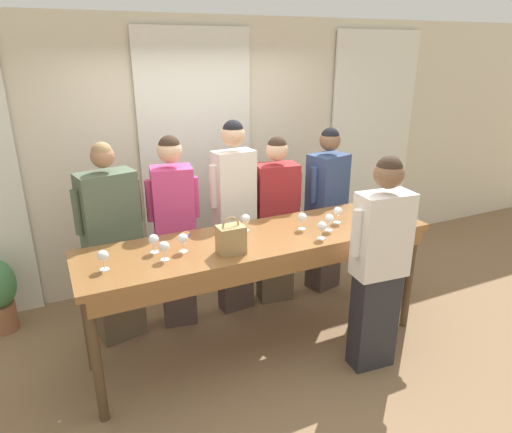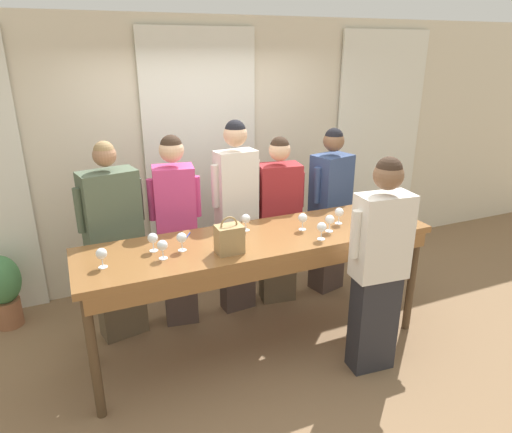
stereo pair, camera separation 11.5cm
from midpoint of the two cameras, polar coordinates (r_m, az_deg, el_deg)
ground_plane at (r=4.22m, az=-0.35°, el=-15.75°), size 18.00×18.00×0.00m
wall_back at (r=5.02m, az=-8.20°, el=7.68°), size 12.00×0.06×2.80m
curtain_panel_center at (r=4.98m, az=-7.94°, el=6.90°), size 1.22×0.03×2.69m
curtain_panel_right at (r=6.07m, az=13.65°, el=8.95°), size 1.22×0.03×2.69m
tasting_bar at (r=3.72m, az=-0.23°, el=-4.12°), size 2.90×0.76×1.05m
wine_bottle at (r=3.89m, az=14.54°, el=-0.13°), size 0.08×0.08×0.33m
handbag at (r=3.38m, az=-4.13°, el=-2.83°), size 0.20×0.15×0.29m
wine_glass_front_left at (r=3.32m, az=-19.54°, el=-4.73°), size 0.08×0.08×0.14m
wine_glass_front_mid at (r=3.84m, az=4.92°, el=-0.15°), size 0.08×0.08×0.14m
wine_glass_front_right at (r=3.79m, az=-2.19°, el=-0.37°), size 0.08×0.08×0.14m
wine_glass_center_left at (r=4.50m, az=14.17°, el=2.41°), size 0.08×0.08×0.14m
wine_glass_center_mid at (r=3.34m, az=-12.40°, el=-3.76°), size 0.08×0.08×0.14m
wine_glass_center_right at (r=3.66m, az=7.34°, el=-1.28°), size 0.08×0.08×0.14m
wine_glass_back_left at (r=4.02m, az=9.36°, el=0.60°), size 0.08×0.08×0.14m
wine_glass_back_mid at (r=3.45m, az=-10.09°, el=-2.80°), size 0.08×0.08×0.14m
wine_glass_back_right at (r=3.83m, az=8.28°, el=-0.33°), size 0.08×0.08×0.14m
wine_glass_near_host at (r=3.48m, az=-13.61°, el=-2.88°), size 0.08×0.08×0.14m
pen at (r=3.74m, az=-9.40°, el=-2.51°), size 0.08×0.13×0.01m
guest_olive_jacket at (r=4.10m, az=-18.22°, el=-3.44°), size 0.57×0.34×1.79m
guest_pink_top at (r=4.17m, az=-10.88°, el=-1.78°), size 0.47×0.31×1.80m
guest_cream_sweater at (r=4.32m, az=-3.47°, el=0.28°), size 0.49×0.23×1.89m
guest_striped_shirt at (r=4.53m, az=1.77°, el=-0.45°), size 0.52×0.31×1.71m
guest_navy_coat at (r=4.81m, az=8.08°, el=0.89°), size 0.48×0.36×1.75m
host_pouring at (r=3.64m, az=14.30°, el=-5.74°), size 0.53×0.26×1.77m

